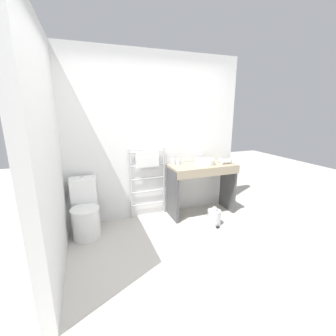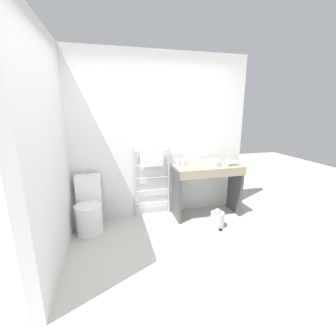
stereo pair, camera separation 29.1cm
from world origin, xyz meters
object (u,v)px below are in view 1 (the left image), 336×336
(towel_radiator, at_px, (147,168))
(cup_near_edge, at_px, (178,162))
(cup_near_wall, at_px, (173,162))
(hair_dryer, at_px, (226,161))
(trash_bin, at_px, (214,217))
(sink_basin, at_px, (205,161))
(toilet, at_px, (85,213))

(towel_radiator, height_order, cup_near_edge, towel_radiator)
(cup_near_wall, bearing_deg, hair_dryer, -15.83)
(towel_radiator, distance_m, hair_dryer, 1.32)
(towel_radiator, bearing_deg, cup_near_wall, -5.42)
(trash_bin, bearing_deg, towel_radiator, 143.14)
(cup_near_wall, bearing_deg, sink_basin, -16.09)
(trash_bin, bearing_deg, sink_basin, 82.20)
(cup_near_wall, xyz_separation_m, cup_near_edge, (0.08, -0.02, -0.00))
(hair_dryer, bearing_deg, towel_radiator, 167.56)
(cup_near_edge, distance_m, trash_bin, 1.05)
(towel_radiator, bearing_deg, trash_bin, -36.86)
(trash_bin, bearing_deg, toilet, 168.23)
(cup_near_edge, relative_size, trash_bin, 0.32)
(sink_basin, distance_m, cup_near_edge, 0.45)
(toilet, distance_m, cup_near_wall, 1.55)
(cup_near_wall, height_order, trash_bin, cup_near_wall)
(cup_near_edge, bearing_deg, cup_near_wall, 163.62)
(cup_near_wall, relative_size, hair_dryer, 0.45)
(toilet, bearing_deg, towel_radiator, 15.08)
(towel_radiator, relative_size, trash_bin, 3.78)
(toilet, distance_m, cup_near_edge, 1.62)
(towel_radiator, xyz_separation_m, trash_bin, (0.87, -0.65, -0.70))
(hair_dryer, relative_size, trash_bin, 0.73)
(toilet, relative_size, hair_dryer, 3.71)
(hair_dryer, bearing_deg, cup_near_edge, 164.23)
(toilet, bearing_deg, trash_bin, -11.77)
(cup_near_edge, bearing_deg, toilet, -172.28)
(toilet, relative_size, towel_radiator, 0.71)
(towel_radiator, bearing_deg, cup_near_edge, -7.19)
(sink_basin, bearing_deg, toilet, -177.65)
(toilet, xyz_separation_m, cup_near_edge, (1.50, 0.20, 0.58))
(cup_near_wall, bearing_deg, trash_bin, -54.01)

